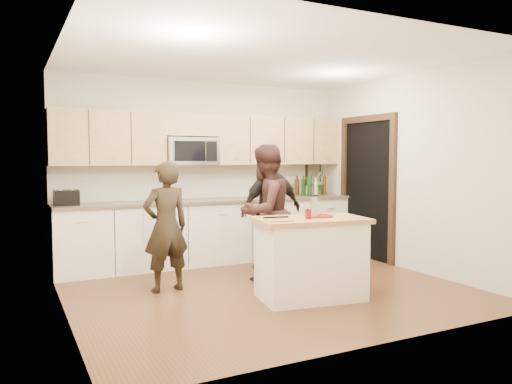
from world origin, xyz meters
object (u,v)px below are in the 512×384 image
island (311,258)px  woman_left (166,227)px  toaster (66,198)px  woman_center (265,212)px  woman_right (271,210)px

island → woman_left: bearing=151.0°
toaster → island: bearing=-44.8°
woman_center → woman_left: bearing=-24.1°
island → woman_center: 1.10m
toaster → woman_right: bearing=-19.0°
island → toaster: bearing=143.8°
woman_left → woman_center: woman_center is taller
toaster → woman_left: 1.59m
woman_center → woman_right: woman_center is taller
toaster → woman_center: bearing=-28.9°
toaster → woman_left: (0.95, -1.24, -0.28)m
island → woman_center: woman_center is taller
island → woman_left: woman_left is taller
island → woman_center: size_ratio=0.75×
woman_right → woman_center: bearing=42.0°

